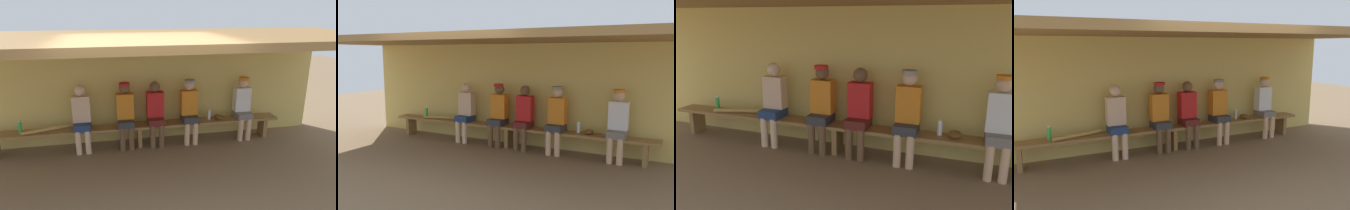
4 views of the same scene
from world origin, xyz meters
The scene contains 12 objects.
ground_plane centered at (0.00, 0.00, 0.00)m, with size 24.00×24.00×0.00m, color brown.
back_wall centered at (0.00, 2.00, 1.10)m, with size 8.00×0.20×2.20m, color #D8BC60.
bench centered at (0.00, 1.55, 0.39)m, with size 6.00×0.36×0.46m.
player_in_red centered at (-0.26, 1.55, 0.75)m, with size 0.34×0.42×1.34m.
player_shirtless_tan centered at (-1.11, 1.55, 0.73)m, with size 0.34×0.42×1.34m.
player_in_white centered at (1.06, 1.55, 0.75)m, with size 0.34×0.42×1.34m.
player_near_post centered at (0.34, 1.55, 0.73)m, with size 0.34×0.42×1.34m.
player_middle centered at (2.24, 1.55, 0.75)m, with size 0.34×0.42×1.34m.
water_bottle_clear centered at (1.50, 1.59, 0.56)m, with size 0.07×0.07×0.22m.
water_bottle_blue centered at (-2.27, 1.57, 0.58)m, with size 0.07×0.07×0.25m.
baseball_glove_worn centered at (1.71, 1.57, 0.51)m, with size 0.24×0.17×0.09m, color brown.
baseball_bat centered at (-1.81, 1.55, 0.49)m, with size 0.07×0.07×0.88m, color tan.
Camera 3 is at (1.80, -2.94, 2.04)m, focal length 35.59 mm.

